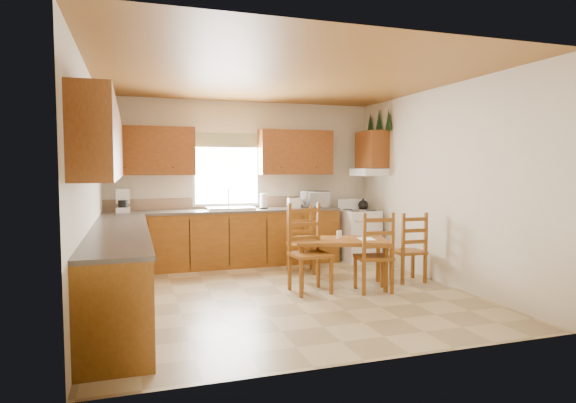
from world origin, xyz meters
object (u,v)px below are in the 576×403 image
object	(u,v)px
chair_near_right	(408,247)
chair_far_right	(310,249)
microwave	(315,199)
chair_far_left	(301,240)
dining_table	(341,263)
stove	(359,236)
chair_near_left	(373,252)

from	to	relation	value
chair_near_right	chair_far_right	bearing A→B (deg)	7.35
microwave	chair_far_left	xyz separation A→B (m)	(-0.54, -0.83, -0.56)
dining_table	chair_far_right	distance (m)	0.57
chair_far_left	stove	bearing A→B (deg)	37.57
microwave	chair_far_right	size ratio (longest dim) A/B	0.41
chair_near_left	chair_near_right	distance (m)	0.81
stove	chair_near_right	distance (m)	1.57
stove	chair_near_left	distance (m)	2.05
chair_far_right	microwave	bearing A→B (deg)	64.11
dining_table	chair_far_left	size ratio (longest dim) A/B	1.20
stove	chair_far_right	xyz separation A→B (m)	(-1.53, -1.71, 0.14)
microwave	chair_far_left	size ratio (longest dim) A/B	0.46
microwave	chair_far_right	bearing A→B (deg)	-98.27
dining_table	chair_far_right	world-z (taller)	chair_far_right
chair_near_left	chair_far_left	xyz separation A→B (m)	(-0.52, 1.34, -0.01)
chair_near_left	chair_far_left	world-z (taller)	chair_near_left
stove	microwave	xyz separation A→B (m)	(-0.71, 0.25, 0.63)
dining_table	chair_far_left	bearing A→B (deg)	121.59
microwave	chair_near_right	distance (m)	2.03
chair_far_left	chair_far_right	world-z (taller)	chair_far_right
microwave	chair_near_left	distance (m)	2.23
stove	chair_far_right	bearing A→B (deg)	-133.43
dining_table	chair_far_right	size ratio (longest dim) A/B	1.07
stove	chair_near_right	xyz separation A→B (m)	(-0.01, -1.57, 0.06)
microwave	dining_table	bearing A→B (deg)	-85.48
microwave	chair_near_left	bearing A→B (deg)	-76.25
chair_far_left	microwave	bearing A→B (deg)	69.57
stove	chair_far_left	world-z (taller)	chair_far_left
dining_table	chair_near_right	bearing A→B (deg)	18.77
microwave	dining_table	xyz separation A→B (m)	(-0.32, -1.82, -0.74)
stove	chair_far_left	xyz separation A→B (m)	(-1.26, -0.58, 0.07)
chair_far_left	chair_far_right	size ratio (longest dim) A/B	0.89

